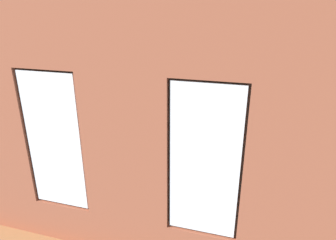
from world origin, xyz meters
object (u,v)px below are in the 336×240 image
Objects in this scene: couch_by_window at (101,198)px; table_plant_small at (161,138)px; coffee_table at (158,143)px; potted_plant_between_couches at (177,200)px; candle_jar at (139,139)px; potted_plant_mid_room_small at (205,138)px; potted_plant_corner_near_left at (301,115)px; potted_plant_near_tv at (39,159)px; media_console at (51,146)px; potted_plant_foreground_right at (113,90)px; cup_ceramic at (176,139)px; tv_flatscreen at (48,123)px; couch_left at (304,167)px; potted_plant_by_left_couch at (280,139)px; remote_silver at (152,138)px; papasan_chair at (165,114)px.

table_plant_small is (-0.42, -2.08, 0.27)m from couch_by_window.
potted_plant_between_couches reaches higher than coffee_table.
potted_plant_mid_room_small is (-1.42, -0.67, -0.09)m from candle_jar.
potted_plant_corner_near_left is 0.96× the size of potted_plant_near_tv.
couch_by_window is 2.22m from coffee_table.
candle_jar is at bearing -86.81° from couch_by_window.
potted_plant_foreground_right is at bearing -96.15° from media_console.
tv_flatscreen is (2.90, 0.70, 0.33)m from cup_ceramic.
couch_left is 3.58× the size of potted_plant_by_left_couch.
media_console is at bearing -36.45° from couch_by_window.
table_plant_small is 0.25× the size of potted_plant_corner_near_left.
potted_plant_foreground_right reaches higher than potted_plant_near_tv.
remote_silver is at bearing -88.46° from couch_left.
cup_ceramic is 1.95m from papasan_chair.
coffee_table is at bearing 29.23° from potted_plant_mid_room_small.
table_plant_small is at bearing -101.36° from couch_by_window.
coffee_table is 2.58m from media_console.
cup_ceramic is 0.16× the size of potted_plant_mid_room_small.
potted_plant_between_couches reaches higher than couch_by_window.
cup_ceramic is at bearing -166.47° from tv_flatscreen.
media_console is (5.66, 0.50, -0.08)m from couch_left.
tv_flatscreen reaches higher than potted_plant_by_left_couch.
tv_flatscreen is 1.93× the size of potted_plant_by_left_couch.
couch_left is at bearing 178.69° from coffee_table.
potted_plant_near_tv reaches higher than potted_plant_corner_near_left.
remote_silver is at bearing 21.46° from potted_plant_mid_room_small.
potted_plant_foreground_right reaches higher than couch_by_window.
coffee_table is 0.43m from cup_ceramic.
cup_ceramic is at bearing 36.08° from potted_plant_corner_near_left.
papasan_chair is (0.10, -4.10, 0.10)m from couch_by_window.
potted_plant_corner_near_left is (-3.48, -2.16, 0.19)m from remote_silver.
potted_plant_mid_room_small is (-1.30, -2.75, 0.09)m from couch_by_window.
candle_jar is 4.42m from potted_plant_corner_near_left.
cup_ceramic reaches higher than remote_silver.
tv_flatscreen is at bearing -24.11° from potted_plant_between_couches.
cup_ceramic is (2.76, -0.21, 0.18)m from couch_left.
potted_plant_near_tv is 2.16× the size of potted_plant_by_left_couch.
media_console is at bearing -24.07° from potted_plant_between_couches.
media_console is at bearing 25.89° from potted_plant_corner_near_left.
media_console is at bearing 13.58° from cup_ceramic.
tv_flatscreen is 0.93× the size of potted_plant_corner_near_left.
couch_left reaches higher than media_console.
cup_ceramic is 2.62m from potted_plant_by_left_couch.
candle_jar is 0.13× the size of tv_flatscreen.
coffee_table is 2.61m from tv_flatscreen.
potted_plant_corner_near_left is at bearing -129.08° from couch_by_window.
potted_plant_by_left_couch is at bearing 168.99° from potted_plant_foreground_right.
papasan_chair is (0.80, -1.77, -0.08)m from cup_ceramic.
potted_plant_corner_near_left is at bearing -154.11° from media_console.
table_plant_small is 1.51× the size of remote_silver.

